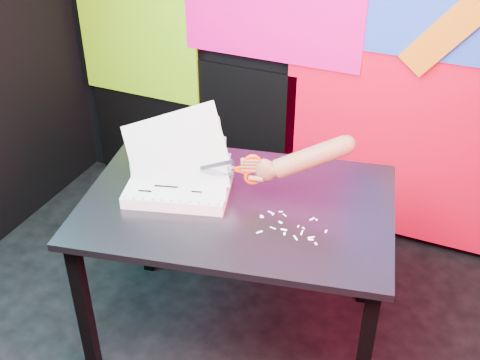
% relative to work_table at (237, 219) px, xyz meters
% --- Properties ---
extents(room, '(3.01, 3.01, 2.71)m').
position_rel_work_table_xyz_m(room, '(0.01, -0.48, 0.69)').
color(room, black).
rests_on(room, ground).
extents(backdrop, '(2.88, 0.05, 2.08)m').
position_rel_work_table_xyz_m(backdrop, '(0.07, 0.98, 0.29)').
color(backdrop, red).
rests_on(backdrop, ground).
extents(work_table, '(1.36, 1.04, 0.75)m').
position_rel_work_table_xyz_m(work_table, '(0.00, 0.00, 0.00)').
color(work_table, black).
rests_on(work_table, ground).
extents(printout_stack, '(0.50, 0.40, 0.38)m').
position_rel_work_table_xyz_m(printout_stack, '(-0.25, -0.03, 0.12)').
color(printout_stack, silver).
rests_on(printout_stack, work_table).
extents(scissors, '(0.23, 0.09, 0.14)m').
position_rel_work_table_xyz_m(scissors, '(0.03, 0.04, 0.22)').
color(scissors, '#ACB3CB').
rests_on(scissors, printout_stack).
extents(hand_forearm, '(0.40, 0.19, 0.21)m').
position_rel_work_table_xyz_m(hand_forearm, '(0.22, 0.12, 0.28)').
color(hand_forearm, brown).
rests_on(hand_forearm, work_table).
extents(paper_clippings, '(0.26, 0.18, 0.00)m').
position_rel_work_table_xyz_m(paper_clippings, '(0.25, -0.07, 0.09)').
color(paper_clippings, white).
rests_on(paper_clippings, work_table).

